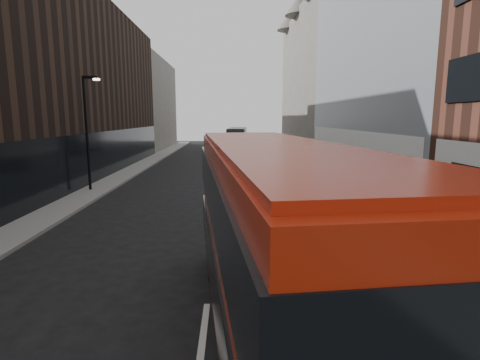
{
  "coord_description": "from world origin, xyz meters",
  "views": [
    {
      "loc": [
        0.61,
        -5.53,
        4.65
      ],
      "look_at": [
        0.93,
        7.31,
        2.5
      ],
      "focal_mm": 28.0,
      "sensor_mm": 36.0,
      "label": 1
    }
  ],
  "objects": [
    {
      "name": "grey_bus",
      "position": [
        1.54,
        45.63,
        1.75
      ],
      "size": [
        3.06,
        10.23,
        3.27
      ],
      "rotation": [
        0.0,
        0.0,
        -0.07
      ],
      "color": "black",
      "rests_on": "ground"
    },
    {
      "name": "street_lamp",
      "position": [
        -8.22,
        18.0,
        4.18
      ],
      "size": [
        1.06,
        0.22,
        7.0
      ],
      "color": "black",
      "rests_on": "sidewalk_left"
    },
    {
      "name": "red_bus",
      "position": [
        1.44,
        1.54,
        2.32
      ],
      "size": [
        3.5,
        10.52,
        4.18
      ],
      "rotation": [
        0.0,
        0.0,
        0.1
      ],
      "color": "#991C09",
      "rests_on": "ground"
    },
    {
      "name": "car_c",
      "position": [
        0.84,
        26.87,
        0.64
      ],
      "size": [
        2.17,
        4.56,
        1.28
      ],
      "primitive_type": "imported",
      "rotation": [
        0.0,
        0.0,
        0.09
      ],
      "color": "black",
      "rests_on": "ground"
    },
    {
      "name": "car_b",
      "position": [
        3.99,
        25.08,
        0.67
      ],
      "size": [
        1.74,
        4.14,
        1.33
      ],
      "primitive_type": "imported",
      "rotation": [
        0.0,
        0.0,
        -0.08
      ],
      "color": "gray",
      "rests_on": "ground"
    },
    {
      "name": "building_modern_block",
      "position": [
        11.47,
        21.0,
        9.9
      ],
      "size": [
        5.03,
        22.0,
        20.0
      ],
      "color": "#A4A8AF",
      "rests_on": "ground"
    },
    {
      "name": "sidewalk_left",
      "position": [
        -8.0,
        25.0,
        0.07
      ],
      "size": [
        2.0,
        80.0,
        0.15
      ],
      "primitive_type": "cube",
      "color": "slate",
      "rests_on": "ground"
    },
    {
      "name": "building_victorian",
      "position": [
        11.38,
        44.0,
        9.66
      ],
      "size": [
        6.5,
        24.0,
        21.0
      ],
      "color": "#635D57",
      "rests_on": "ground"
    },
    {
      "name": "building_left_far",
      "position": [
        -11.5,
        52.0,
        6.5
      ],
      "size": [
        5.0,
        20.0,
        13.0
      ],
      "primitive_type": "cube",
      "color": "#635D57",
      "rests_on": "ground"
    },
    {
      "name": "car_a",
      "position": [
        2.64,
        12.36,
        0.64
      ],
      "size": [
        1.96,
        3.94,
        1.29
      ],
      "primitive_type": "imported",
      "rotation": [
        0.0,
        0.0,
        -0.12
      ],
      "color": "black",
      "rests_on": "ground"
    },
    {
      "name": "sidewalk_right",
      "position": [
        7.5,
        25.0,
        0.07
      ],
      "size": [
        3.0,
        80.0,
        0.15
      ],
      "primitive_type": "cube",
      "color": "slate",
      "rests_on": "ground"
    },
    {
      "name": "building_left_mid",
      "position": [
        -11.5,
        30.0,
        7.0
      ],
      "size": [
        5.0,
        24.0,
        14.0
      ],
      "primitive_type": "cube",
      "color": "black",
      "rests_on": "ground"
    }
  ]
}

